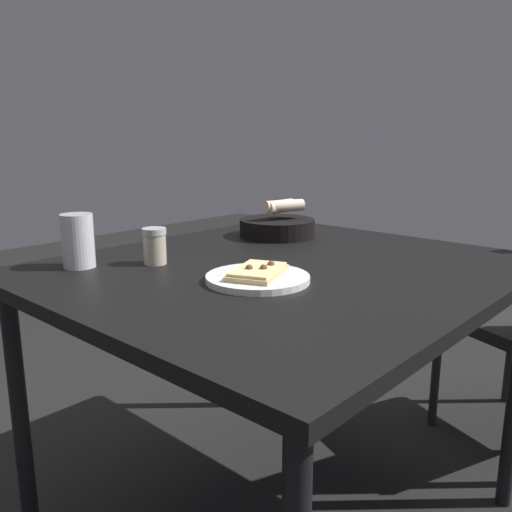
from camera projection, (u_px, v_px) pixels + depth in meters
The scene contains 5 objects.
dining_table at pixel (282, 288), 1.30m from camera, with size 1.08×0.96×0.71m.
pizza_plate at pixel (258, 277), 1.14m from camera, with size 0.22×0.22×0.04m.
bread_basket at pixel (277, 226), 1.63m from camera, with size 0.23×0.23×0.11m.
beer_glass at pixel (78, 244), 1.25m from camera, with size 0.07×0.07×0.13m.
pepper_shaker at pixel (155, 248), 1.29m from camera, with size 0.06×0.06×0.09m.
Camera 1 is at (0.97, 0.79, 1.02)m, focal length 37.81 mm.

